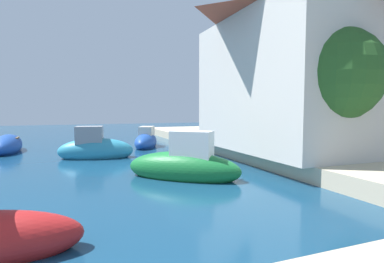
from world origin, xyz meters
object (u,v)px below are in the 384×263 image
Objects in this scene: moored_boat_5 at (146,141)px; quayside_tree at (335,75)px; moored_boat_1 at (7,146)px; moored_boat_4 at (184,166)px; waterfront_building_main at (309,69)px; moored_boat_7 at (95,149)px.

moored_boat_5 is 10.67m from quayside_tree.
moored_boat_1 is 10.61m from moored_boat_4.
quayside_tree reaches higher than moored_boat_4.
waterfront_building_main is (12.23, -7.13, 3.47)m from moored_boat_1.
moored_boat_5 is at bearing 129.27° from waterfront_building_main.
moored_boat_5 is at bearing 56.10° from moored_boat_7.
moored_boat_4 is at bearing 160.88° from quayside_tree.
quayside_tree is (-1.72, -3.01, -0.63)m from waterfront_building_main.
moored_boat_4 is 1.08× the size of moored_boat_5.
waterfront_building_main is (8.32, -3.58, 3.37)m from moored_boat_7.
moored_boat_4 reaches higher than moored_boat_1.
moored_boat_1 is 6.85m from moored_boat_5.
moored_boat_7 reaches higher than moored_boat_1.
waterfront_building_main is at bearing -125.75° from moored_boat_4.
waterfront_building_main reaches higher than moored_boat_1.
moored_boat_5 is 0.98× the size of moored_boat_7.
moored_boat_7 is at bearing -21.05° from moored_boat_5.
moored_boat_1 is at bearing -71.49° from moored_boat_5.
waterfront_building_main reaches higher than moored_boat_7.
moored_boat_5 is (0.66, 8.11, -0.04)m from moored_boat_4.
moored_boat_5 is 9.19m from waterfront_building_main.
waterfront_building_main is 3.53m from quayside_tree.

